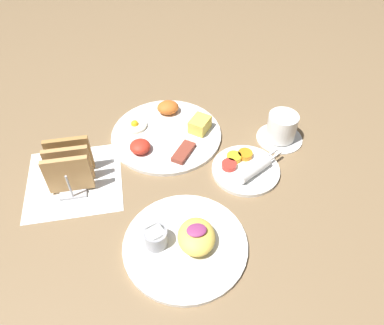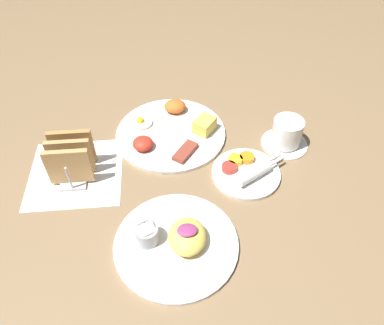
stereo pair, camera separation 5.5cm
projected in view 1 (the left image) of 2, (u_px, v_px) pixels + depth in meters
ground_plane at (161, 192)px, 0.86m from camera, size 3.00×3.00×0.00m
napkin_flat at (74, 180)px, 0.89m from camera, size 0.22×0.22×0.00m
plate_breakfast at (167, 132)px, 0.99m from camera, size 0.29×0.29×0.05m
plate_condiments at (246, 168)px, 0.90m from camera, size 0.18×0.16×0.04m
plate_foreground at (185, 242)px, 0.76m from camera, size 0.25×0.25×0.06m
toast_rack at (69, 166)px, 0.85m from camera, size 0.10×0.12×0.10m
coffee_cup at (281, 129)px, 0.97m from camera, size 0.12×0.12×0.08m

